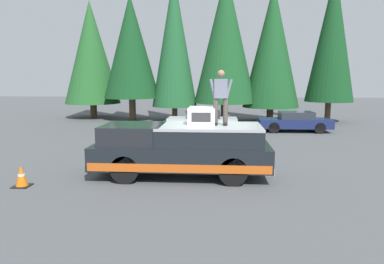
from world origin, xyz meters
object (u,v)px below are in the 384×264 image
(parked_car_silver, at_px, (203,121))
(traffic_cone, at_px, (21,177))
(person_on_truck_bed, at_px, (221,96))
(pickup_truck, at_px, (182,149))
(compressor_unit, at_px, (202,116))
(parked_car_navy, at_px, (295,122))

(parked_car_silver, bearing_deg, traffic_cone, 157.23)
(person_on_truck_bed, bearing_deg, parked_car_silver, 5.48)
(person_on_truck_bed, xyz_separation_m, traffic_cone, (-1.42, 5.70, -2.26))
(pickup_truck, xyz_separation_m, compressor_unit, (0.17, -0.62, 1.05))
(compressor_unit, relative_size, parked_car_silver, 0.20)
(parked_car_silver, relative_size, traffic_cone, 6.61)
(compressor_unit, height_order, parked_car_navy, compressor_unit)
(parked_car_navy, bearing_deg, compressor_unit, 152.63)
(pickup_truck, bearing_deg, compressor_unit, -74.92)
(parked_car_navy, relative_size, traffic_cone, 6.61)
(person_on_truck_bed, bearing_deg, pickup_truck, 90.75)
(parked_car_silver, xyz_separation_m, traffic_cone, (-11.32, 4.75, -0.29))
(person_on_truck_bed, height_order, parked_car_navy, person_on_truck_bed)
(pickup_truck, height_order, person_on_truck_bed, person_on_truck_bed)
(parked_car_navy, distance_m, traffic_cone, 15.10)
(compressor_unit, bearing_deg, parked_car_navy, -27.37)
(person_on_truck_bed, distance_m, traffic_cone, 6.30)
(parked_car_navy, height_order, parked_car_silver, same)
(traffic_cone, bearing_deg, parked_car_silver, -22.77)
(parked_car_navy, bearing_deg, person_on_truck_bed, 155.80)
(pickup_truck, distance_m, traffic_cone, 4.74)
(pickup_truck, height_order, parked_car_navy, pickup_truck)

